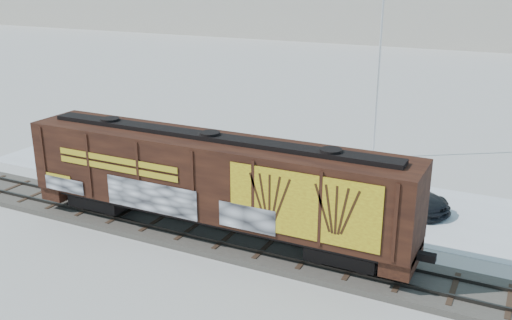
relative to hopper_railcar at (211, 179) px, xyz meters
The scene contains 8 objects.
ground 3.13m from the hopper_railcar, ahead, with size 500.00×500.00×0.00m, color white.
rail_track 2.98m from the hopper_railcar, ahead, with size 50.00×3.40×0.43m.
parking_strip 8.13m from the hopper_railcar, 83.99° to the left, with size 40.00×8.00×0.03m, color white.
hopper_railcar is the anchor object (origin of this frame).
flagpole 15.90m from the hopper_railcar, 77.38° to the left, with size 2.30×0.90×13.14m.
car_silver 8.93m from the hopper_railcar, 127.22° to the left, with size 1.60×3.97×1.35m, color #A3A5AA.
car_white 9.05m from the hopper_railcar, 68.48° to the left, with size 1.66×4.75×1.56m, color silver.
car_dark 10.75m from the hopper_railcar, 48.22° to the left, with size 2.14×5.28×1.53m, color black.
Camera 1 is at (11.80, -20.67, 11.91)m, focal length 40.00 mm.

